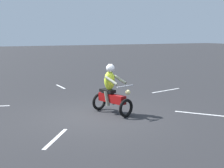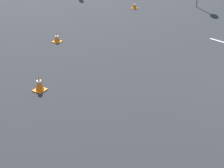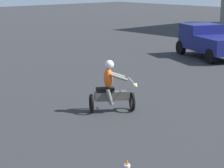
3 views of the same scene
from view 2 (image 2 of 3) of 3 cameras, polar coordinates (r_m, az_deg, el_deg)
traffic_cone_near_right at (r=12.61m, az=-10.05°, el=8.27°), size 0.32×0.32×0.34m
traffic_cone_mid_center at (r=17.59m, az=4.16°, el=14.11°), size 0.32×0.32×0.33m
traffic_cone_mid_left at (r=8.96m, az=-13.17°, el=0.02°), size 0.32×0.32×0.44m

